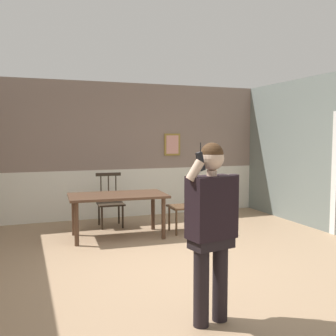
{
  "coord_description": "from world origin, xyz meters",
  "views": [
    {
      "loc": [
        -1.77,
        -4.67,
        1.69
      ],
      "look_at": [
        -0.27,
        -0.64,
        1.33
      ],
      "focal_mm": 41.78,
      "sensor_mm": 36.0,
      "label": 1
    }
  ],
  "objects_px": {
    "chair_by_doorway": "(185,205)",
    "person_figure": "(212,221)",
    "dining_table": "(118,200)",
    "chair_near_window": "(110,202)"
  },
  "relations": [
    {
      "from": "dining_table",
      "to": "chair_near_window",
      "type": "xyz_separation_m",
      "value": [
        0.05,
        0.83,
        -0.17
      ]
    },
    {
      "from": "dining_table",
      "to": "chair_by_doorway",
      "type": "height_order",
      "value": "chair_by_doorway"
    },
    {
      "from": "chair_near_window",
      "to": "person_figure",
      "type": "relative_size",
      "value": 0.6
    },
    {
      "from": "chair_by_doorway",
      "to": "dining_table",
      "type": "bearing_deg",
      "value": 88.34
    },
    {
      "from": "chair_near_window",
      "to": "chair_by_doorway",
      "type": "bearing_deg",
      "value": 144.22
    },
    {
      "from": "dining_table",
      "to": "chair_near_window",
      "type": "height_order",
      "value": "chair_near_window"
    },
    {
      "from": "chair_by_doorway",
      "to": "person_figure",
      "type": "distance_m",
      "value": 3.38
    },
    {
      "from": "chair_near_window",
      "to": "chair_by_doorway",
      "type": "distance_m",
      "value": 1.44
    },
    {
      "from": "chair_by_doorway",
      "to": "person_figure",
      "type": "height_order",
      "value": "person_figure"
    },
    {
      "from": "person_figure",
      "to": "dining_table",
      "type": "bearing_deg",
      "value": -99.06
    }
  ]
}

